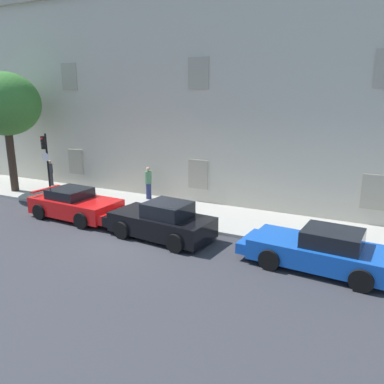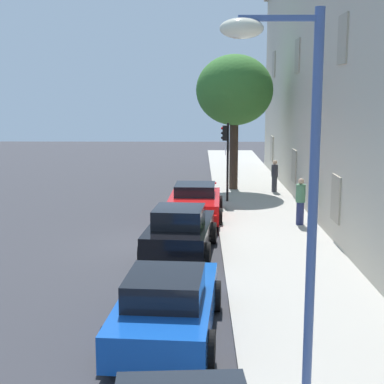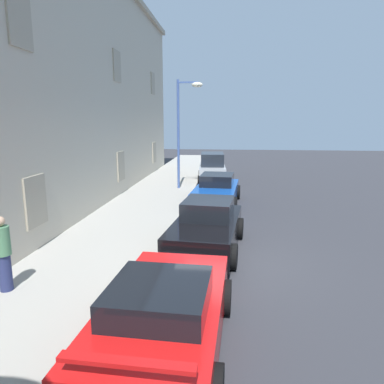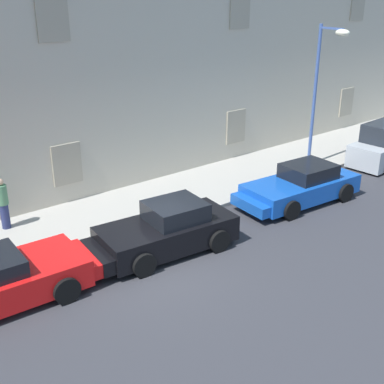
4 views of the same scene
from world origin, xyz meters
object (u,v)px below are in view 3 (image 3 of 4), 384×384
Objects in this scene: sportscar_white_middle at (216,192)px; street_lamp at (186,115)px; sportscar_yellow_flank at (206,231)px; hatchback_parked at (212,169)px; sportscar_red_lead at (166,311)px; pedestrian_admiring at (3,253)px.

street_lamp is at bearing 28.58° from sportscar_white_middle.
sportscar_yellow_flank is 0.78× the size of street_lamp.
street_lamp is (-3.17, 1.34, 3.39)m from hatchback_parked.
sportscar_yellow_flank is 0.93× the size of sportscar_white_middle.
hatchback_parked is 4.83m from street_lamp.
sportscar_white_middle is 5.29m from street_lamp.
sportscar_white_middle is at bearing -2.44° from sportscar_red_lead.
pedestrian_admiring is at bearing 168.84° from street_lamp.
sportscar_yellow_flank is (4.57, -0.39, 0.03)m from sportscar_red_lead.
sportscar_white_middle is at bearing -0.63° from sportscar_yellow_flank.
sportscar_red_lead is 1.14× the size of hatchback_parked.
sportscar_yellow_flank is 6.09m from sportscar_white_middle.
sportscar_yellow_flank is at bearing -52.87° from pedestrian_admiring.
sportscar_yellow_flank reaches higher than sportscar_red_lead.
sportscar_red_lead is 0.93× the size of sportscar_white_middle.
hatchback_parked reaches higher than sportscar_white_middle.
sportscar_yellow_flank is at bearing -169.36° from street_lamp.
pedestrian_admiring reaches higher than sportscar_yellow_flank.
street_lamp is at bearing 157.11° from hatchback_parked.
hatchback_parked is (6.57, 0.51, 0.22)m from sportscar_white_middle.
pedestrian_admiring is at bearing 127.13° from sportscar_yellow_flank.
sportscar_red_lead is 10.67m from sportscar_white_middle.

